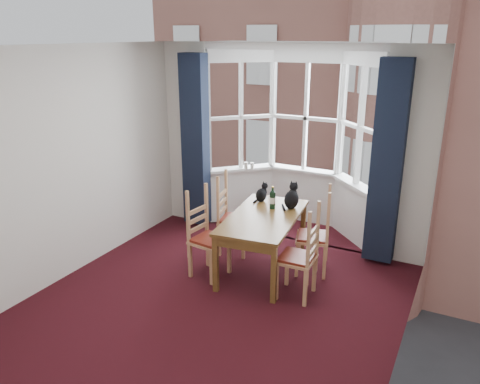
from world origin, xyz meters
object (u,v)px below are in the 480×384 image
Objects in this scene: chair_right_far at (320,238)px; chair_right_near at (304,260)px; dining_table at (263,222)px; chair_left_far at (229,220)px; cat_left at (262,194)px; chair_left_near at (204,239)px; candle_short at (252,166)px; wine_bottle at (273,199)px; cat_right at (292,198)px; candle_tall at (246,165)px.

chair_right_near is at bearing -87.11° from chair_right_far.
dining_table is 0.74m from chair_left_far.
chair_right_far is at bearing -12.99° from cat_left.
dining_table is 1.73× the size of chair_left_near.
dining_table is 1.73× the size of chair_right_near.
dining_table is 15.71× the size of candle_short.
wine_bottle is at bearing 178.53° from chair_right_far.
cat_left is 0.90× the size of wine_bottle.
chair_right_far is 2.59× the size of cat_right.
dining_table is at bearing -157.74° from chair_right_far.
chair_right_near is 2.59× the size of cat_right.
cat_left is 2.60× the size of candle_tall.
wine_bottle reaches higher than chair_right_near.
cat_left is (0.41, 0.19, 0.38)m from chair_left_far.
dining_table is at bearing 33.66° from chair_left_near.
chair_left_far is at bearing -79.74° from candle_short.
dining_table is 5.28× the size of wine_bottle.
cat_right is 3.50× the size of candle_short.
chair_left_far is at bearing -74.97° from candle_tall.
chair_right_near is 3.05× the size of wine_bottle.
wine_bottle is 1.51m from candle_tall.
candle_tall reaches higher than chair_left_far.
chair_left_far is 0.77m from wine_bottle.
chair_left_far is at bearing 153.21° from chair_right_near.
cat_right is 0.25m from wine_bottle.
candle_short is (-0.87, 1.19, 0.04)m from wine_bottle.
cat_left is at bearing 25.03° from chair_left_far.
candle_tall is at bearing 100.30° from chair_left_near.
dining_table is 0.78m from chair_left_near.
candle_short reaches higher than chair_left_near.
cat_left reaches higher than candle_short.
dining_table is at bearing -59.52° from candle_short.
chair_left_near is 9.08× the size of candle_short.
chair_left_near is 1.03m from wine_bottle.
chair_right_near is 0.66m from chair_right_far.
cat_right is (0.45, -0.05, 0.03)m from cat_left.
chair_left_near is at bearing -131.54° from wine_bottle.
dining_table is 0.52m from cat_right.
chair_right_far is at bearing -19.15° from cat_right.
chair_right_near is at bearing -50.19° from candle_short.
cat_left is at bearing -58.03° from candle_short.
dining_table is 0.82m from chair_right_near.
wine_bottle is (-0.66, 0.02, 0.41)m from chair_right_far.
wine_bottle is 2.98× the size of candle_short.
dining_table is at bearing -115.93° from cat_right.
cat_left is 1.18m from candle_short.
chair_right_near is 9.08× the size of candle_short.
cat_left is at bearing -53.41° from candle_tall.
candle_tall is at bearing 123.71° from dining_table.
candle_tall is (-0.34, 1.87, 0.45)m from chair_left_near.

